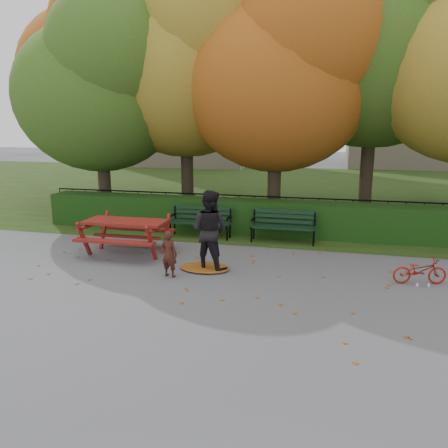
% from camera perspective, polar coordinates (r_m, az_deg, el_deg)
% --- Properties ---
extents(ground, '(90.00, 90.00, 0.00)m').
position_cam_1_polar(ground, '(9.12, -1.83, -7.85)').
color(ground, slate).
rests_on(ground, ground).
extents(grass_strip, '(90.00, 90.00, 0.00)m').
position_cam_1_polar(grass_strip, '(22.56, 7.75, 4.61)').
color(grass_strip, '#1D3110').
rests_on(grass_strip, ground).
extents(building_left, '(10.00, 7.00, 15.00)m').
position_cam_1_polar(building_left, '(36.28, -4.81, 19.68)').
color(building_left, '#C0AB94').
rests_on(building_left, ground).
extents(building_right, '(9.00, 6.00, 12.00)m').
position_cam_1_polar(building_right, '(36.76, 23.60, 16.25)').
color(building_right, '#C0AB94').
rests_on(building_right, ground).
extents(hedge, '(13.00, 0.90, 1.00)m').
position_cam_1_polar(hedge, '(13.20, 3.38, 0.97)').
color(hedge, '#16320F').
rests_on(hedge, ground).
extents(iron_fence, '(14.00, 0.04, 1.02)m').
position_cam_1_polar(iron_fence, '(13.97, 3.98, 1.78)').
color(iron_fence, black).
rests_on(iron_fence, ground).
extents(tree_a, '(5.88, 5.60, 7.48)m').
position_cam_1_polar(tree_a, '(15.74, -15.45, 17.19)').
color(tree_a, black).
rests_on(tree_a, ground).
extents(tree_b, '(6.72, 6.40, 8.79)m').
position_cam_1_polar(tree_b, '(15.83, -4.11, 20.79)').
color(tree_b, black).
rests_on(tree_b, ground).
extents(tree_c, '(6.30, 6.00, 8.00)m').
position_cam_1_polar(tree_c, '(14.33, 8.23, 19.19)').
color(tree_c, black).
rests_on(tree_c, ground).
extents(tree_d, '(7.14, 6.80, 9.58)m').
position_cam_1_polar(tree_d, '(15.76, 20.86, 22.20)').
color(tree_d, black).
rests_on(tree_d, ground).
extents(tree_f, '(6.93, 6.60, 9.19)m').
position_cam_1_polar(tree_f, '(19.98, -15.48, 19.58)').
color(tree_f, black).
rests_on(tree_f, ground).
extents(bench_left, '(1.80, 0.57, 0.88)m').
position_cam_1_polar(bench_left, '(12.73, -3.03, 0.62)').
color(bench_left, black).
rests_on(bench_left, ground).
extents(bench_right, '(1.80, 0.57, 0.88)m').
position_cam_1_polar(bench_right, '(12.27, 7.76, 0.04)').
color(bench_right, black).
rests_on(bench_right, ground).
extents(picnic_table, '(2.06, 1.67, 0.99)m').
position_cam_1_polar(picnic_table, '(11.25, -12.70, -0.50)').
color(picnic_table, maroon).
rests_on(picnic_table, ground).
extents(leaf_pile, '(1.36, 1.16, 0.08)m').
position_cam_1_polar(leaf_pile, '(10.00, -2.53, -5.70)').
color(leaf_pile, maroon).
rests_on(leaf_pile, ground).
extents(leaf_scatter, '(9.00, 5.70, 0.01)m').
position_cam_1_polar(leaf_scatter, '(9.39, -1.34, -7.19)').
color(leaf_scatter, maroon).
rests_on(leaf_scatter, ground).
extents(child, '(0.42, 0.32, 1.03)m').
position_cam_1_polar(child, '(9.46, -7.17, -3.88)').
color(child, '#3D1B13').
rests_on(child, ground).
extents(adult, '(1.02, 0.87, 1.82)m').
position_cam_1_polar(adult, '(9.78, -1.92, -0.82)').
color(adult, black).
rests_on(adult, ground).
extents(bicycle, '(1.14, 0.58, 0.57)m').
position_cam_1_polar(bicycle, '(9.91, 24.20, -5.57)').
color(bicycle, '#9E160E').
rests_on(bicycle, ground).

